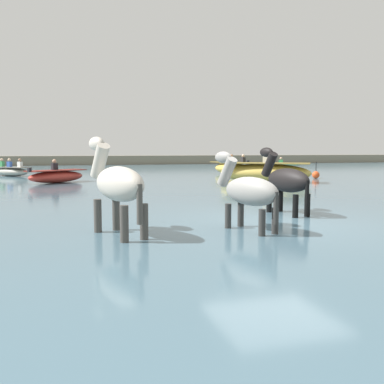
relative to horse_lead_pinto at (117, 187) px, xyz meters
The scene contains 12 objects.
ground_plane 3.54m from the horse_lead_pinto, ahead, with size 120.00×120.00×0.00m, color #666051.
water_surface 11.04m from the horse_lead_pinto, 72.71° to the left, with size 90.00×90.00×0.42m, color #476675.
horse_lead_pinto is the anchor object (origin of this frame).
horse_trailing_grey 2.36m from the horse_lead_pinto, ahead, with size 0.83×1.71×1.86m.
horse_flank_black 4.25m from the horse_lead_pinto, 19.26° to the left, with size 0.68×1.81×1.95m.
boat_far_offshore 22.12m from the horse_lead_pinto, 54.68° to the left, with size 2.46×2.20×1.01m.
boat_mid_outer 18.99m from the horse_lead_pinto, 62.17° to the left, with size 1.78×3.77×1.23m.
boat_near_starboard 12.97m from the horse_lead_pinto, 95.31° to the left, with size 2.83×2.45×1.06m.
boat_near_port 13.15m from the horse_lead_pinto, 52.84° to the left, with size 4.31×3.55×1.37m.
boat_far_inshore 19.29m from the horse_lead_pinto, 101.19° to the left, with size 2.45×2.52×1.00m.
channel_buoy 16.78m from the horse_lead_pinto, 46.11° to the left, with size 0.38×0.38×0.88m.
far_shoreline 37.26m from the horse_lead_pinto, 84.97° to the left, with size 80.00×2.40×1.32m, color gray.
Camera 1 is at (-4.14, -7.94, 1.89)m, focal length 40.39 mm.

